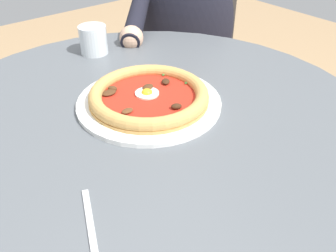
# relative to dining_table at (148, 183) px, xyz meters

# --- Properties ---
(dining_table) EXTENTS (0.99, 0.99, 0.75)m
(dining_table) POSITION_rel_dining_table_xyz_m (0.00, 0.00, 0.00)
(dining_table) COLOR #565B60
(dining_table) RESTS_ON ground
(pizza_on_plate) EXTENTS (0.31, 0.31, 0.04)m
(pizza_on_plate) POSITION_rel_dining_table_xyz_m (0.04, 0.04, 0.20)
(pizza_on_plate) COLOR white
(pizza_on_plate) RESTS_ON dining_table
(water_glass) EXTENTS (0.08, 0.08, 0.08)m
(water_glass) POSITION_rel_dining_table_xyz_m (0.08, 0.35, 0.22)
(water_glass) COLOR silver
(water_glass) RESTS_ON dining_table
(fork_utensil) EXTENTS (0.07, 0.15, 0.00)m
(fork_utensil) POSITION_rel_dining_table_xyz_m (-0.23, -0.18, 0.19)
(fork_utensil) COLOR #BCBCC1
(fork_utensil) RESTS_ON dining_table
(diner_person) EXTENTS (0.57, 0.44, 1.13)m
(diner_person) POSITION_rel_dining_table_xyz_m (0.51, 0.45, -0.07)
(diner_person) COLOR #282833
(diner_person) RESTS_ON ground
(cafe_chair_diner) EXTENTS (0.56, 0.56, 0.85)m
(cafe_chair_diner) POSITION_rel_dining_table_xyz_m (0.62, 0.54, -0.05)
(cafe_chair_diner) COLOR #504A45
(cafe_chair_diner) RESTS_ON ground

